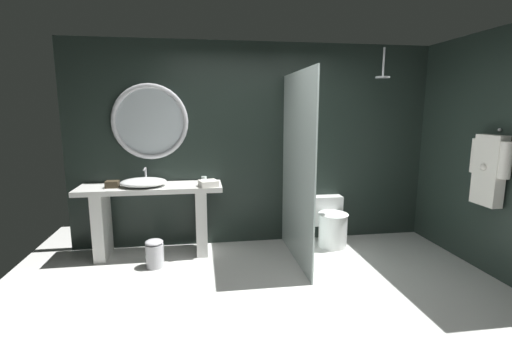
{
  "coord_description": "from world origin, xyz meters",
  "views": [
    {
      "loc": [
        -0.77,
        -2.87,
        1.77
      ],
      "look_at": [
        -0.2,
        0.81,
        1.09
      ],
      "focal_mm": 25.77,
      "sensor_mm": 36.0,
      "label": 1
    }
  ],
  "objects_px": {
    "folded_hand_towel": "(208,183)",
    "toilet": "(330,223)",
    "round_wall_mirror": "(150,122)",
    "tumbler_cup": "(204,180)",
    "rain_shower_head": "(383,74)",
    "waste_bin": "(155,253)",
    "hanging_bathrobe": "(489,167)",
    "vessel_sink": "(144,182)",
    "tissue_box": "(112,184)"
  },
  "relations": [
    {
      "from": "round_wall_mirror",
      "to": "rain_shower_head",
      "type": "xyz_separation_m",
      "value": [
        2.82,
        -0.35,
        0.58
      ]
    },
    {
      "from": "toilet",
      "to": "folded_hand_towel",
      "type": "distance_m",
      "value": 1.71
    },
    {
      "from": "folded_hand_towel",
      "to": "toilet",
      "type": "bearing_deg",
      "value": 6.01
    },
    {
      "from": "round_wall_mirror",
      "to": "tumbler_cup",
      "type": "bearing_deg",
      "value": -22.85
    },
    {
      "from": "round_wall_mirror",
      "to": "rain_shower_head",
      "type": "bearing_deg",
      "value": -7.07
    },
    {
      "from": "vessel_sink",
      "to": "tumbler_cup",
      "type": "bearing_deg",
      "value": 0.74
    },
    {
      "from": "tissue_box",
      "to": "round_wall_mirror",
      "type": "height_order",
      "value": "round_wall_mirror"
    },
    {
      "from": "tumbler_cup",
      "to": "tissue_box",
      "type": "relative_size",
      "value": 0.68
    },
    {
      "from": "tissue_box",
      "to": "toilet",
      "type": "height_order",
      "value": "tissue_box"
    },
    {
      "from": "tumbler_cup",
      "to": "waste_bin",
      "type": "relative_size",
      "value": 0.3
    },
    {
      "from": "tumbler_cup",
      "to": "rain_shower_head",
      "type": "xyz_separation_m",
      "value": [
        2.19,
        -0.08,
        1.28
      ]
    },
    {
      "from": "rain_shower_head",
      "to": "tissue_box",
      "type": "bearing_deg",
      "value": 178.84
    },
    {
      "from": "tissue_box",
      "to": "rain_shower_head",
      "type": "distance_m",
      "value": 3.5
    },
    {
      "from": "tumbler_cup",
      "to": "hanging_bathrobe",
      "type": "bearing_deg",
      "value": -19.8
    },
    {
      "from": "rain_shower_head",
      "to": "waste_bin",
      "type": "distance_m",
      "value": 3.44
    },
    {
      "from": "toilet",
      "to": "vessel_sink",
      "type": "bearing_deg",
      "value": -178.81
    },
    {
      "from": "vessel_sink",
      "to": "hanging_bathrobe",
      "type": "xyz_separation_m",
      "value": [
        3.64,
        -1.05,
        0.26
      ]
    },
    {
      "from": "toilet",
      "to": "waste_bin",
      "type": "bearing_deg",
      "value": -169.72
    },
    {
      "from": "round_wall_mirror",
      "to": "folded_hand_towel",
      "type": "xyz_separation_m",
      "value": [
        0.68,
        -0.39,
        -0.71
      ]
    },
    {
      "from": "hanging_bathrobe",
      "to": "folded_hand_towel",
      "type": "bearing_deg",
      "value": 162.17
    },
    {
      "from": "tissue_box",
      "to": "hanging_bathrobe",
      "type": "xyz_separation_m",
      "value": [
        3.99,
        -1.04,
        0.27
      ]
    },
    {
      "from": "tissue_box",
      "to": "hanging_bathrobe",
      "type": "bearing_deg",
      "value": -14.57
    },
    {
      "from": "tumbler_cup",
      "to": "rain_shower_head",
      "type": "relative_size",
      "value": 0.27
    },
    {
      "from": "tissue_box",
      "to": "folded_hand_towel",
      "type": "relative_size",
      "value": 0.71
    },
    {
      "from": "vessel_sink",
      "to": "waste_bin",
      "type": "relative_size",
      "value": 1.65
    },
    {
      "from": "tissue_box",
      "to": "hanging_bathrobe",
      "type": "relative_size",
      "value": 0.18
    },
    {
      "from": "folded_hand_towel",
      "to": "vessel_sink",
      "type": "bearing_deg",
      "value": 171.07
    },
    {
      "from": "round_wall_mirror",
      "to": "rain_shower_head",
      "type": "height_order",
      "value": "rain_shower_head"
    },
    {
      "from": "round_wall_mirror",
      "to": "toilet",
      "type": "relative_size",
      "value": 1.52
    },
    {
      "from": "rain_shower_head",
      "to": "hanging_bathrobe",
      "type": "height_order",
      "value": "rain_shower_head"
    },
    {
      "from": "round_wall_mirror",
      "to": "waste_bin",
      "type": "height_order",
      "value": "round_wall_mirror"
    },
    {
      "from": "vessel_sink",
      "to": "tissue_box",
      "type": "relative_size",
      "value": 3.72
    },
    {
      "from": "tumbler_cup",
      "to": "waste_bin",
      "type": "xyz_separation_m",
      "value": [
        -0.58,
        -0.36,
        -0.75
      ]
    },
    {
      "from": "tumbler_cup",
      "to": "toilet",
      "type": "distance_m",
      "value": 1.76
    },
    {
      "from": "tumbler_cup",
      "to": "rain_shower_head",
      "type": "height_order",
      "value": "rain_shower_head"
    },
    {
      "from": "tissue_box",
      "to": "tumbler_cup",
      "type": "bearing_deg",
      "value": 0.96
    },
    {
      "from": "vessel_sink",
      "to": "tumbler_cup",
      "type": "height_order",
      "value": "vessel_sink"
    },
    {
      "from": "tissue_box",
      "to": "rain_shower_head",
      "type": "relative_size",
      "value": 0.4
    },
    {
      "from": "vessel_sink",
      "to": "round_wall_mirror",
      "type": "relative_size",
      "value": 0.58
    },
    {
      "from": "hanging_bathrobe",
      "to": "toilet",
      "type": "height_order",
      "value": "hanging_bathrobe"
    },
    {
      "from": "rain_shower_head",
      "to": "waste_bin",
      "type": "xyz_separation_m",
      "value": [
        -2.77,
        -0.28,
        -2.03
      ]
    },
    {
      "from": "waste_bin",
      "to": "tissue_box",
      "type": "bearing_deg",
      "value": 144.51
    },
    {
      "from": "toilet",
      "to": "folded_hand_towel",
      "type": "relative_size",
      "value": 2.99
    },
    {
      "from": "tissue_box",
      "to": "waste_bin",
      "type": "xyz_separation_m",
      "value": [
        0.48,
        -0.34,
        -0.74
      ]
    },
    {
      "from": "vessel_sink",
      "to": "waste_bin",
      "type": "distance_m",
      "value": 0.84
    },
    {
      "from": "tissue_box",
      "to": "hanging_bathrobe",
      "type": "height_order",
      "value": "hanging_bathrobe"
    },
    {
      "from": "rain_shower_head",
      "to": "waste_bin",
      "type": "height_order",
      "value": "rain_shower_head"
    },
    {
      "from": "round_wall_mirror",
      "to": "rain_shower_head",
      "type": "distance_m",
      "value": 2.9
    },
    {
      "from": "tumbler_cup",
      "to": "toilet",
      "type": "relative_size",
      "value": 0.16
    },
    {
      "from": "rain_shower_head",
      "to": "vessel_sink",
      "type": "bearing_deg",
      "value": 178.53
    }
  ]
}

